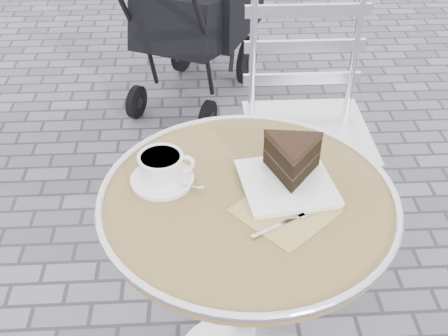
{
  "coord_description": "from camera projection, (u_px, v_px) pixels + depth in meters",
  "views": [
    {
      "loc": [
        -0.11,
        -1.01,
        1.59
      ],
      "look_at": [
        -0.05,
        0.05,
        0.78
      ],
      "focal_mm": 45.0,
      "sensor_mm": 36.0,
      "label": 1
    }
  ],
  "objects": [
    {
      "name": "cafe_table",
      "position": [
        246.0,
        246.0,
        1.43
      ],
      "size": [
        0.72,
        0.72,
        0.74
      ],
      "color": "silver",
      "rests_on": "ground"
    },
    {
      "name": "baby_stroller",
      "position": [
        197.0,
        17.0,
        2.91
      ],
      "size": [
        0.79,
        1.05,
        1.0
      ],
      "rotation": [
        0.0,
        0.0,
        -0.43
      ],
      "color": "black",
      "rests_on": "ground"
    },
    {
      "name": "cake_plate_set",
      "position": [
        291.0,
        164.0,
        1.34
      ],
      "size": [
        0.27,
        0.36,
        0.11
      ],
      "rotation": [
        0.0,
        0.0,
        0.14
      ],
      "color": "tan",
      "rests_on": "cafe_table"
    },
    {
      "name": "cappuccino_set",
      "position": [
        162.0,
        170.0,
        1.35
      ],
      "size": [
        0.17,
        0.15,
        0.08
      ],
      "rotation": [
        0.0,
        0.0,
        0.18
      ],
      "color": "white",
      "rests_on": "cafe_table"
    },
    {
      "name": "bistro_chair",
      "position": [
        305.0,
        95.0,
        1.99
      ],
      "size": [
        0.43,
        0.43,
        0.95
      ],
      "rotation": [
        0.0,
        0.0,
        -0.01
      ],
      "color": "silver",
      "rests_on": "ground"
    }
  ]
}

